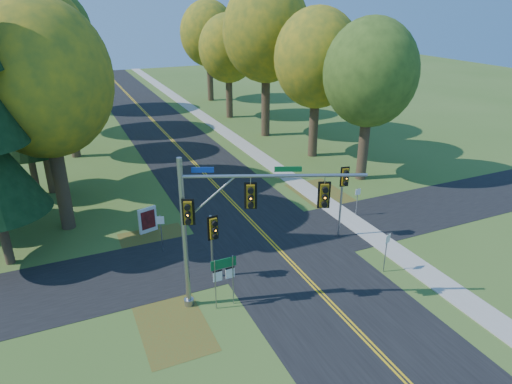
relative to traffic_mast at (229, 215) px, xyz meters
name	(u,v)px	position (x,y,z in m)	size (l,w,h in m)	color
ground	(287,258)	(4.48, 2.69, -4.88)	(160.00, 160.00, 0.00)	#3E5F21
road_main	(287,258)	(4.48, 2.69, -4.87)	(8.00, 160.00, 0.02)	black
road_cross	(271,243)	(4.48, 4.69, -4.87)	(60.00, 6.00, 0.02)	black
centerline_left	(285,258)	(4.38, 2.69, -4.86)	(0.10, 160.00, 0.01)	gold
centerline_right	(288,258)	(4.58, 2.69, -4.86)	(0.10, 160.00, 0.01)	gold
sidewalk_east	(374,237)	(10.68, 2.69, -4.85)	(1.60, 160.00, 0.06)	#9E998E
leaf_patch_w_near	(159,250)	(-2.02, 6.69, -4.88)	(4.00, 6.00, 0.00)	brown
leaf_patch_e	(330,200)	(11.28, 8.69, -4.88)	(3.50, 8.00, 0.00)	brown
leaf_patch_w_far	(173,325)	(-3.02, -0.31, -4.88)	(3.00, 5.00, 0.00)	brown
tree_w_a	(44,80)	(-6.64, 12.07, 4.60)	(8.00, 8.00, 14.15)	#38281C
tree_e_a	(370,73)	(16.05, 11.46, 3.65)	(7.20, 7.20, 12.73)	#38281C
tree_w_b	(30,52)	(-7.24, 18.98, 5.48)	(8.60, 8.60, 15.38)	#38281C
tree_e_b	(317,59)	(15.45, 18.27, 4.01)	(7.60, 7.60, 13.33)	#38281C
tree_w_c	(63,70)	(-5.06, 27.16, 3.06)	(6.80, 6.80, 11.91)	#38281C
tree_e_c	(267,32)	(14.36, 26.38, 5.78)	(8.80, 8.80, 15.79)	#38281C
tree_w_d	(49,41)	(-5.64, 35.87, 4.90)	(8.20, 8.20, 14.56)	#38281C
tree_e_d	(228,49)	(13.75, 35.56, 3.35)	(7.00, 7.00, 12.32)	#38281C
tree_w_e	(57,31)	(-4.44, 46.78, 5.19)	(8.40, 8.40, 14.97)	#38281C
tree_e_e	(209,34)	(14.95, 46.27, 4.31)	(7.80, 7.80, 13.74)	#38281C
pine_c	(11,64)	(-8.52, 18.69, 4.81)	(5.60, 5.60, 20.56)	#38281C
traffic_mast	(229,215)	(0.00, 0.00, 0.00)	(7.77, 3.46, 7.59)	gray
east_signal_pole	(344,185)	(8.64, 3.51, -1.29)	(0.54, 0.64, 4.73)	gray
ped_signal_pole	(213,233)	(0.00, 2.42, -2.10)	(0.59, 0.68, 3.75)	gray
route_sign_cluster	(224,272)	(-0.32, 0.04, -2.97)	(1.27, 0.09, 2.71)	gray
info_kiosk	(148,220)	(-2.08, 9.20, -4.04)	(1.22, 0.48, 1.69)	silver
reg_sign_e_north	(357,197)	(11.44, 5.70, -3.47)	(0.39, 0.07, 2.06)	gray
reg_sign_e_south	(387,246)	(8.69, -0.71, -3.27)	(0.43, 0.19, 2.36)	gray
reg_sign_w	(161,227)	(-1.83, 6.45, -3.26)	(0.44, 0.17, 2.37)	gray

